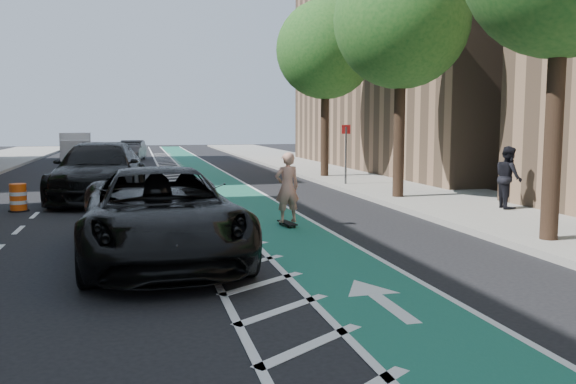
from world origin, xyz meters
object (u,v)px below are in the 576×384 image
object	(u,v)px
skateboarder	(287,187)
suv_far	(100,171)
suv_near	(160,214)
barrel_a	(18,198)

from	to	relation	value
skateboarder	suv_far	xyz separation A→B (m)	(-4.81, 6.76, -0.03)
suv_near	barrel_a	world-z (taller)	suv_near
skateboarder	suv_near	distance (m)	4.33
suv_near	suv_far	distance (m)	9.84
skateboarder	suv_near	xyz separation A→B (m)	(-3.18, -2.94, -0.12)
suv_far	suv_near	bearing A→B (deg)	-75.08
suv_far	barrel_a	bearing A→B (deg)	-127.15
suv_near	barrel_a	xyz separation A→B (m)	(-3.78, 7.36, -0.48)
suv_near	barrel_a	distance (m)	8.28
skateboarder	suv_far	size ratio (longest dim) A/B	0.27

